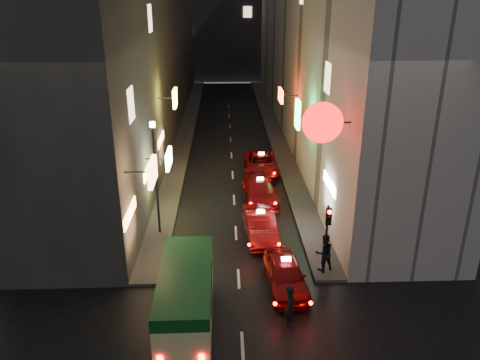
{
  "coord_description": "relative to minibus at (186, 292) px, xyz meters",
  "views": [
    {
      "loc": [
        -0.59,
        -10.05,
        12.36
      ],
      "look_at": [
        0.23,
        13.0,
        3.17
      ],
      "focal_mm": 35.0,
      "sensor_mm": 36.0,
      "label": 1
    }
  ],
  "objects": [
    {
      "name": "building_left",
      "position": [
        -5.84,
        28.65,
        7.45
      ],
      "size": [
        7.39,
        52.0,
        18.0
      ],
      "color": "#3D3B37",
      "rests_on": "ground"
    },
    {
      "name": "pedestrian_crossing",
      "position": [
        4.11,
        -0.12,
        -0.54
      ],
      "size": [
        0.63,
        0.77,
        2.02
      ],
      "primitive_type": "imported",
      "rotation": [
        0.0,
        0.0,
        1.23
      ],
      "color": "black",
      "rests_on": "ground"
    },
    {
      "name": "minibus",
      "position": [
        0.0,
        0.0,
        0.0
      ],
      "size": [
        2.05,
        5.74,
        2.46
      ],
      "color": "#EDE894",
      "rests_on": "ground"
    },
    {
      "name": "building_right",
      "position": [
        10.16,
        28.65,
        7.45
      ],
      "size": [
        8.17,
        52.0,
        18.0
      ],
      "color": "#ABA59D",
      "rests_on": "ground"
    },
    {
      "name": "lamp_post",
      "position": [
        -2.04,
        7.66,
        2.17
      ],
      "size": [
        0.28,
        0.28,
        6.22
      ],
      "color": "black",
      "rests_on": "sidewalk_left"
    },
    {
      "name": "taxi_near",
      "position": [
        4.25,
        2.39,
        -0.74
      ],
      "size": [
        2.45,
        5.24,
        1.8
      ],
      "color": "maroon",
      "rests_on": "ground"
    },
    {
      "name": "sidewalk_left",
      "position": [
        -2.09,
        28.66,
        -1.48
      ],
      "size": [
        1.5,
        52.0,
        0.15
      ],
      "primitive_type": "cube",
      "color": "#4C4947",
      "rests_on": "ground"
    },
    {
      "name": "taxi_third",
      "position": [
        3.83,
        12.06,
        -0.73
      ],
      "size": [
        2.52,
        5.31,
        1.81
      ],
      "color": "maroon",
      "rests_on": "ground"
    },
    {
      "name": "sidewalk_right",
      "position": [
        6.41,
        28.66,
        -1.48
      ],
      "size": [
        1.5,
        52.0,
        0.15
      ],
      "primitive_type": "cube",
      "color": "#4C4947",
      "rests_on": "ground"
    },
    {
      "name": "building_far",
      "position": [
        2.16,
        60.66,
        9.45
      ],
      "size": [
        30.0,
        10.0,
        22.0
      ],
      "primitive_type": "cube",
      "color": "#323237",
      "rests_on": "ground"
    },
    {
      "name": "taxi_second",
      "position": [
        3.48,
        7.19,
        -0.72
      ],
      "size": [
        2.46,
        5.38,
        1.84
      ],
      "color": "maroon",
      "rests_on": "ground"
    },
    {
      "name": "taxi_far",
      "position": [
        4.29,
        17.04,
        -0.73
      ],
      "size": [
        2.24,
        5.24,
        1.82
      ],
      "color": "maroon",
      "rests_on": "ground"
    },
    {
      "name": "pedestrian_sidewalk",
      "position": [
        6.2,
        3.6,
        -0.36
      ],
      "size": [
        0.88,
        0.67,
        2.08
      ],
      "primitive_type": "imported",
      "rotation": [
        0.0,
        0.0,
        3.4
      ],
      "color": "black",
      "rests_on": "sidewalk_right"
    },
    {
      "name": "traffic_light",
      "position": [
        6.16,
        3.13,
        1.13
      ],
      "size": [
        0.26,
        0.43,
        3.5
      ],
      "color": "black",
      "rests_on": "sidewalk_right"
    }
  ]
}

